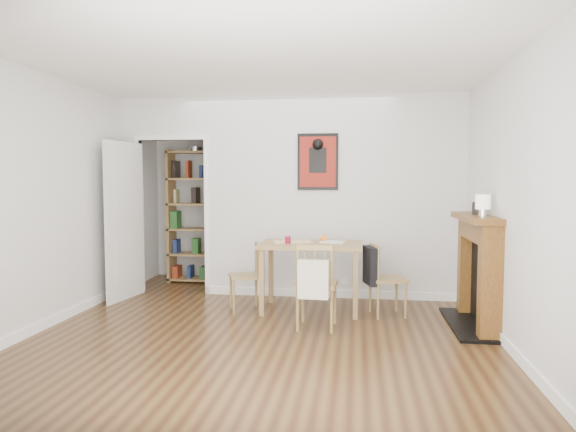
# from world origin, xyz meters

# --- Properties ---
(ground) EXTENTS (5.20, 5.20, 0.00)m
(ground) POSITION_xyz_m (0.00, 0.00, 0.00)
(ground) COLOR #52371A
(ground) RESTS_ON ground
(room_shell) EXTENTS (5.20, 5.20, 5.20)m
(room_shell) POSITION_xyz_m (0.10, 1.34, 1.30)
(room_shell) COLOR silver
(room_shell) RESTS_ON ground
(dining_table) EXTENTS (1.16, 0.74, 0.79)m
(dining_table) POSITION_xyz_m (0.37, 0.65, 0.70)
(dining_table) COLOR olive
(dining_table) RESTS_ON ground
(chair_left) EXTENTS (0.51, 0.51, 0.79)m
(chair_left) POSITION_xyz_m (-0.38, 0.57, 0.39)
(chair_left) COLOR #9D8449
(chair_left) RESTS_ON ground
(chair_right) EXTENTS (0.54, 0.49, 0.81)m
(chair_right) POSITION_xyz_m (1.23, 0.55, 0.42)
(chair_right) COLOR #9D8449
(chair_right) RESTS_ON ground
(chair_front) EXTENTS (0.46, 0.52, 0.88)m
(chair_front) POSITION_xyz_m (0.50, -0.05, 0.45)
(chair_front) COLOR #9D8449
(chair_front) RESTS_ON ground
(bookshelf) EXTENTS (0.83, 0.33, 1.97)m
(bookshelf) POSITION_xyz_m (-1.47, 2.14, 0.97)
(bookshelf) COLOR olive
(bookshelf) RESTS_ON ground
(fireplace) EXTENTS (0.45, 1.25, 1.16)m
(fireplace) POSITION_xyz_m (2.16, 0.25, 0.62)
(fireplace) COLOR brown
(fireplace) RESTS_ON ground
(red_glass) EXTENTS (0.06, 0.06, 0.08)m
(red_glass) POSITION_xyz_m (0.12, 0.57, 0.83)
(red_glass) COLOR maroon
(red_glass) RESTS_ON dining_table
(orange_fruit) EXTENTS (0.08, 0.08, 0.08)m
(orange_fruit) POSITION_xyz_m (0.51, 0.81, 0.83)
(orange_fruit) COLOR orange
(orange_fruit) RESTS_ON dining_table
(placemat) EXTENTS (0.50, 0.42, 0.00)m
(placemat) POSITION_xyz_m (0.15, 0.74, 0.80)
(placemat) COLOR #F0DCC6
(placemat) RESTS_ON dining_table
(notebook) EXTENTS (0.31, 0.26, 0.01)m
(notebook) POSITION_xyz_m (0.63, 0.73, 0.80)
(notebook) COLOR silver
(notebook) RESTS_ON dining_table
(mantel_lamp) EXTENTS (0.14, 0.14, 0.22)m
(mantel_lamp) POSITION_xyz_m (2.10, -0.11, 1.30)
(mantel_lamp) COLOR silver
(mantel_lamp) RESTS_ON fireplace
(ceramic_jar_a) EXTENTS (0.11, 0.11, 0.13)m
(ceramic_jar_a) POSITION_xyz_m (2.14, 0.29, 1.23)
(ceramic_jar_a) COLOR black
(ceramic_jar_a) RESTS_ON fireplace
(ceramic_jar_b) EXTENTS (0.08, 0.08, 0.10)m
(ceramic_jar_b) POSITION_xyz_m (2.17, 0.53, 1.21)
(ceramic_jar_b) COLOR black
(ceramic_jar_b) RESTS_ON fireplace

